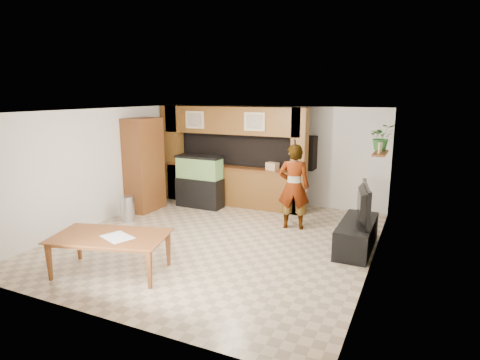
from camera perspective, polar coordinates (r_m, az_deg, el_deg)
The scene contains 20 objects.
floor at distance 8.31m, azimuth -3.16°, elevation -8.42°, with size 6.50×6.50×0.00m, color tan.
ceiling at distance 7.79m, azimuth -3.39°, elevation 9.80°, with size 6.50×6.50×0.00m, color white.
wall_back at distance 10.88m, azimuth 4.81°, elevation 3.57°, with size 6.00×6.00×0.00m, color beige.
wall_left at distance 9.70m, azimuth -19.12°, elevation 1.89°, with size 6.50×6.50×0.00m, color beige.
wall_right at distance 7.08m, azimuth 18.71°, elevation -1.71°, with size 6.50×6.50×0.00m, color beige.
partition at distance 10.68m, azimuth -1.12°, elevation 3.52°, with size 4.20×0.99×2.60m.
wall_clock at distance 10.34m, azimuth -15.38°, elevation 6.08°, with size 0.05×0.25×0.25m.
wall_shelf at distance 8.93m, azimuth 19.34°, elevation 3.64°, with size 0.25×0.90×0.04m, color brown.
pantry_cabinet at distance 10.38m, azimuth -13.51°, elevation 2.12°, with size 0.58×0.96×2.34m, color brown.
trash_can at distance 9.73m, azimuth -15.70°, elevation -3.94°, with size 0.32×0.32×0.59m, color #B2B2B7.
aquarium at distance 10.49m, azimuth -5.77°, elevation -0.29°, with size 1.23×0.46×1.36m.
tv_stand at distance 8.04m, azimuth 16.25°, elevation -7.56°, with size 0.60×1.64×0.55m, color black.
television at distance 7.85m, azimuth 16.52°, elevation -3.20°, with size 1.25×0.16×0.72m, color black.
photo_frame at distance 8.77m, azimuth 19.30°, elevation 4.35°, with size 0.03×0.16×0.22m, color tan.
potted_plant at distance 9.21m, azimuth 19.49°, elevation 5.76°, with size 0.51×0.44×0.56m, color #2C6729.
person at distance 8.80m, azimuth 7.64°, elevation -0.94°, with size 0.68×0.45×1.88m, color #937751.
microphone at distance 8.47m, azimuth 7.83°, elevation 5.31°, with size 0.04×0.04×0.17m, color black.
dining_table at distance 7.03m, azimuth -17.99°, elevation -10.12°, with size 1.86×1.04×0.65m, color brown.
newspaper_a at distance 6.82m, azimuth -17.06°, elevation -7.77°, with size 0.51×0.37×0.01m, color silver.
counter_box at distance 10.07m, azimuth 4.63°, elevation 1.95°, with size 0.29×0.20×0.20m, color tan.
Camera 1 is at (3.67, -6.86, 2.92)m, focal length 30.00 mm.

